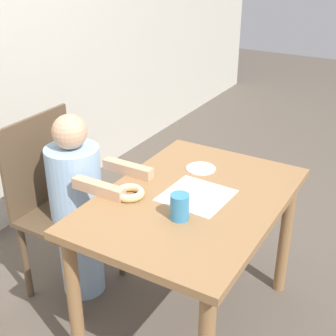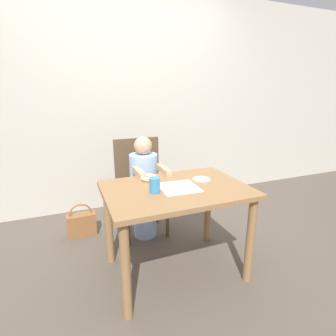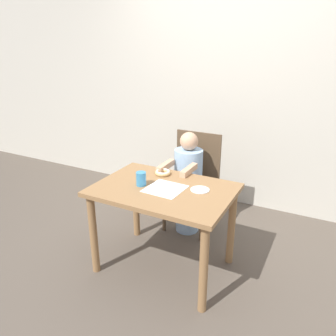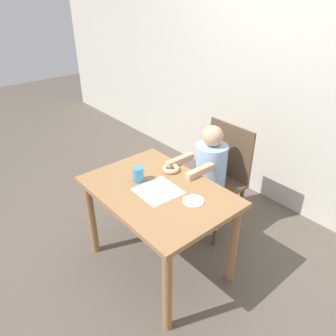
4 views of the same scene
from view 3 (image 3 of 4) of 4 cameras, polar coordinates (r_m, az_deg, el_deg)
The scene contains 10 objects.
ground_plane at distance 2.84m, azimuth -0.69°, elevation -16.63°, with size 12.00×12.00×0.00m, color brown.
wall_back at distance 3.64m, azimuth 10.43°, elevation 12.95°, with size 8.00×0.05×2.50m.
dining_table at distance 2.52m, azimuth -0.75°, elevation -5.80°, with size 1.04×0.73×0.71m.
chair at distance 3.19m, azimuth 4.35°, elevation -1.99°, with size 0.46×0.39×0.94m.
child_figure at distance 3.08m, azimuth 3.45°, elevation -2.81°, with size 0.27×0.50×0.99m.
donut at distance 2.72m, azimuth -0.90°, elevation -0.76°, with size 0.13×0.13×0.04m.
napkin at distance 2.46m, azimuth -0.51°, elevation -3.62°, with size 0.28×0.28×0.00m.
handbag at distance 3.68m, azimuth -3.49°, elevation -5.09°, with size 0.27×0.12×0.33m.
cup at distance 2.51m, azimuth -4.70°, elevation -1.88°, with size 0.08×0.08×0.11m.
plate at distance 2.45m, azimuth 5.59°, elevation -3.78°, with size 0.14×0.14×0.01m.
Camera 3 is at (1.07, -1.98, 1.73)m, focal length 35.00 mm.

